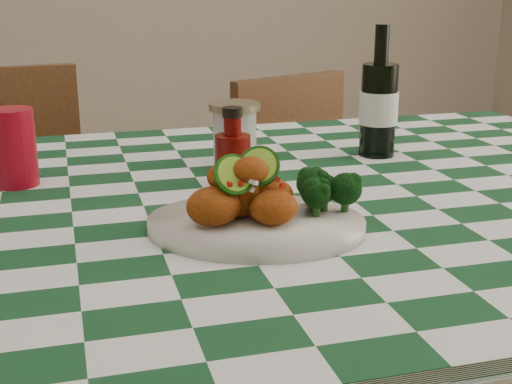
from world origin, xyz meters
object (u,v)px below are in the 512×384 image
object	(u,v)px
plate	(256,225)
wooden_chair_right	(328,235)
ketchup_bottle	(233,147)
wooden_chair_left	(20,253)
fried_chicken_pile	(248,189)
red_tumbler	(13,148)
mason_jar	(235,134)
beer_bottle	(379,91)

from	to	relation	value
plate	wooden_chair_right	world-z (taller)	wooden_chair_right
ketchup_bottle	wooden_chair_left	size ratio (longest dim) A/B	0.14
ketchup_bottle	wooden_chair_right	bearing A→B (deg)	56.71
fried_chicken_pile	wooden_chair_right	bearing A→B (deg)	62.16
ketchup_bottle	wooden_chair_left	bearing A→B (deg)	119.51
wooden_chair_left	ketchup_bottle	bearing A→B (deg)	-69.16
red_tumbler	ketchup_bottle	xyz separation A→B (m)	(0.34, -0.09, 0.00)
fried_chicken_pile	wooden_chair_left	bearing A→B (deg)	111.37
plate	mason_jar	bearing A→B (deg)	80.73
plate	wooden_chair_left	size ratio (longest dim) A/B	0.33
ketchup_bottle	mason_jar	xyz separation A→B (m)	(0.03, 0.12, -0.01)
wooden_chair_right	mason_jar	bearing A→B (deg)	-148.23
beer_bottle	fried_chicken_pile	bearing A→B (deg)	-135.18
plate	ketchup_bottle	bearing A→B (deg)	84.14
ketchup_bottle	red_tumbler	bearing A→B (deg)	164.75
red_tumbler	beer_bottle	xyz separation A→B (m)	(0.64, 0.02, 0.06)
red_tumbler	fried_chicken_pile	bearing A→B (deg)	-45.75
plate	beer_bottle	distance (m)	0.48
fried_chicken_pile	beer_bottle	distance (m)	0.48
red_tumbler	ketchup_bottle	bearing A→B (deg)	-15.25
red_tumbler	wooden_chair_right	xyz separation A→B (m)	(0.76, 0.56, -0.43)
fried_chicken_pile	red_tumbler	size ratio (longest dim) A/B	1.07
beer_bottle	wooden_chair_left	xyz separation A→B (m)	(-0.69, 0.57, -0.47)
mason_jar	wooden_chair_right	xyz separation A→B (m)	(0.39, 0.53, -0.42)
beer_bottle	mason_jar	bearing A→B (deg)	179.87
wooden_chair_left	wooden_chair_right	world-z (taller)	wooden_chair_left
mason_jar	wooden_chair_right	size ratio (longest dim) A/B	0.13
plate	ketchup_bottle	world-z (taller)	ketchup_bottle
mason_jar	beer_bottle	distance (m)	0.28
fried_chicken_pile	wooden_chair_right	distance (m)	1.07
fried_chicken_pile	mason_jar	distance (m)	0.34
fried_chicken_pile	wooden_chair_right	world-z (taller)	fried_chicken_pile
plate	wooden_chair_left	distance (m)	1.04
red_tumbler	ketchup_bottle	size ratio (longest dim) A/B	0.98
fried_chicken_pile	red_tumbler	xyz separation A→B (m)	(-0.30, 0.31, 0.00)
fried_chicken_pile	wooden_chair_right	xyz separation A→B (m)	(0.46, 0.87, -0.43)
plate	mason_jar	distance (m)	0.34
ketchup_bottle	wooden_chair_left	distance (m)	0.88
red_tumbler	wooden_chair_left	xyz separation A→B (m)	(-0.05, 0.59, -0.41)
wooden_chair_left	wooden_chair_right	bearing A→B (deg)	-11.04
fried_chicken_pile	ketchup_bottle	xyz separation A→B (m)	(0.03, 0.22, 0.00)
mason_jar	wooden_chair_left	size ratio (longest dim) A/B	0.13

